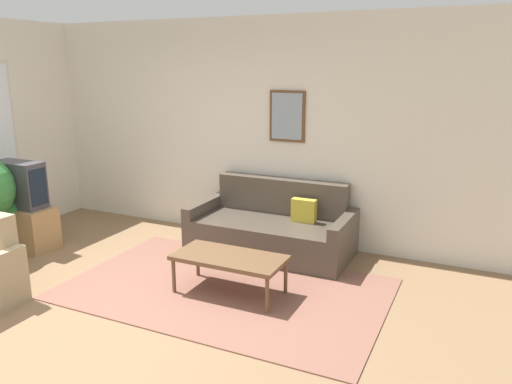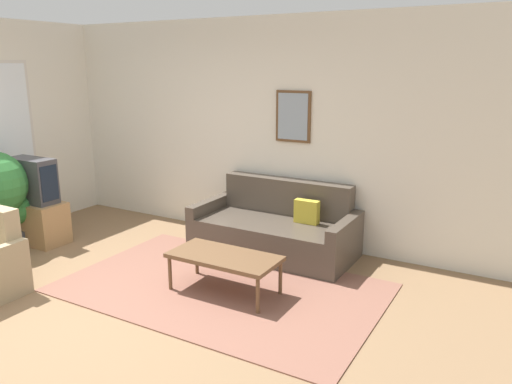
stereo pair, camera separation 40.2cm
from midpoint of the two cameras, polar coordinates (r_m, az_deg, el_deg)
name	(u,v)px [view 1 (the left image)]	position (r m, az deg, el deg)	size (l,w,h in m)	color
ground_plane	(78,322)	(4.73, -22.05, -13.66)	(16.00, 16.00, 0.00)	#846647
area_rug	(225,289)	(5.00, -5.90, -10.98)	(3.08, 1.91, 0.01)	brown
wall_back	(227,129)	(6.37, -5.20, 7.19)	(8.00, 0.09, 2.70)	silver
couch	(273,229)	(5.83, -0.06, -4.26)	(1.85, 0.90, 0.82)	#4C4238
coffee_table	(229,259)	(4.77, -5.50, -7.69)	(1.06, 0.52, 0.39)	brown
tv_stand	(24,227)	(6.66, -26.58, -3.65)	(0.78, 0.41, 0.51)	#A87F51
tv	(19,185)	(6.53, -27.08, 0.75)	(0.64, 0.28, 0.54)	#424247
potted_plant_by_window	(17,211)	(6.78, -27.23, -1.93)	(0.45, 0.45, 0.71)	#383D42
potted_plant_small	(5,218)	(6.57, -28.37, -2.67)	(0.38, 0.38, 0.65)	#383D42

